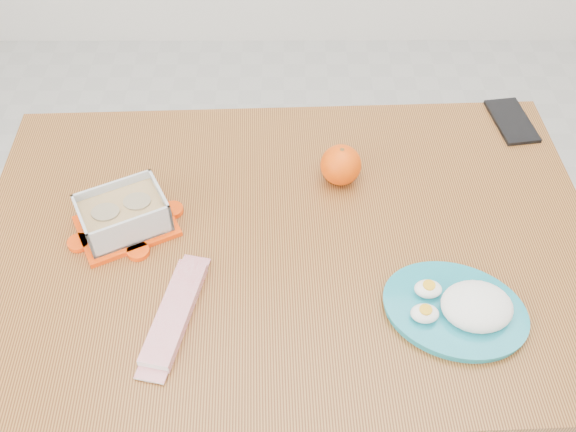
{
  "coord_description": "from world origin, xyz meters",
  "views": [
    {
      "loc": [
        -0.18,
        -0.92,
        1.69
      ],
      "look_at": [
        -0.18,
        -0.11,
        0.81
      ],
      "focal_mm": 40.0,
      "sensor_mm": 36.0,
      "label": 1
    }
  ],
  "objects_px": {
    "rice_plate": "(462,307)",
    "smartphone": "(512,121)",
    "dining_table": "(288,268)",
    "food_container": "(124,215)",
    "orange_fruit": "(341,165)"
  },
  "relations": [
    {
      "from": "rice_plate",
      "to": "smartphone",
      "type": "distance_m",
      "value": 0.56
    },
    {
      "from": "rice_plate",
      "to": "dining_table",
      "type": "bearing_deg",
      "value": 169.31
    },
    {
      "from": "food_container",
      "to": "smartphone",
      "type": "distance_m",
      "value": 0.89
    },
    {
      "from": "dining_table",
      "to": "smartphone",
      "type": "height_order",
      "value": "smartphone"
    },
    {
      "from": "food_container",
      "to": "rice_plate",
      "type": "bearing_deg",
      "value": -44.93
    },
    {
      "from": "food_container",
      "to": "rice_plate",
      "type": "relative_size",
      "value": 0.7
    },
    {
      "from": "food_container",
      "to": "smartphone",
      "type": "relative_size",
      "value": 1.43
    },
    {
      "from": "dining_table",
      "to": "orange_fruit",
      "type": "distance_m",
      "value": 0.24
    },
    {
      "from": "dining_table",
      "to": "food_container",
      "type": "distance_m",
      "value": 0.34
    },
    {
      "from": "food_container",
      "to": "rice_plate",
      "type": "distance_m",
      "value": 0.65
    },
    {
      "from": "food_container",
      "to": "rice_plate",
      "type": "xyz_separation_m",
      "value": [
        0.61,
        -0.2,
        -0.02
      ]
    },
    {
      "from": "smartphone",
      "to": "dining_table",
      "type": "bearing_deg",
      "value": -154.48
    },
    {
      "from": "dining_table",
      "to": "orange_fruit",
      "type": "xyz_separation_m",
      "value": [
        0.11,
        0.16,
        0.14
      ]
    },
    {
      "from": "orange_fruit",
      "to": "smartphone",
      "type": "height_order",
      "value": "orange_fruit"
    },
    {
      "from": "rice_plate",
      "to": "smartphone",
      "type": "xyz_separation_m",
      "value": [
        0.21,
        0.52,
        -0.02
      ]
    }
  ]
}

